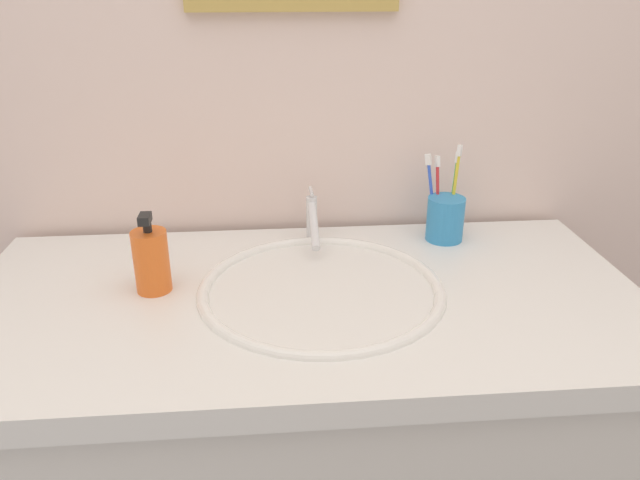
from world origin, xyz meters
name	(u,v)px	position (x,y,z in m)	size (l,w,h in m)	color
tiled_wall_back	(293,94)	(0.00, 0.36, 1.20)	(2.47, 0.04, 2.40)	beige
vanity_counter	(307,474)	(0.00, 0.00, 0.45)	(1.27, 0.64, 0.90)	silver
sink_basin	(321,308)	(0.03, 0.01, 0.86)	(0.47, 0.47, 0.12)	white
faucet	(313,220)	(0.03, 0.23, 0.95)	(0.02, 0.16, 0.11)	silver
toothbrush_cup	(445,219)	(0.33, 0.23, 0.95)	(0.08, 0.08, 0.10)	#338CCC
toothbrush_green	(454,187)	(0.35, 0.26, 1.01)	(0.02, 0.02, 0.19)	green
toothbrush_red	(438,191)	(0.31, 0.25, 1.00)	(0.02, 0.04, 0.18)	red
toothbrush_yellow	(455,185)	(0.35, 0.25, 1.02)	(0.03, 0.03, 0.20)	yellow
toothbrush_blue	(431,189)	(0.30, 0.26, 1.00)	(0.04, 0.03, 0.18)	blue
soap_dispenser	(151,260)	(-0.28, 0.04, 0.96)	(0.07, 0.07, 0.16)	orange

